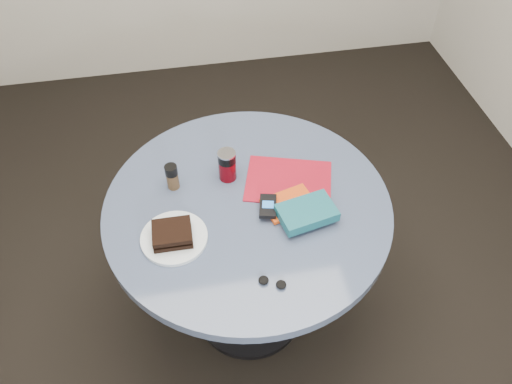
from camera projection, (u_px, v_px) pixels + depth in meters
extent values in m
plane|color=black|center=(250.00, 310.00, 2.29)|extent=(4.00, 4.00, 0.00)
cylinder|color=black|center=(250.00, 308.00, 2.27)|extent=(0.48, 0.48, 0.03)
cylinder|color=black|center=(249.00, 264.00, 2.01)|extent=(0.11, 0.11, 0.68)
cylinder|color=#3A465F|center=(248.00, 207.00, 1.74)|extent=(1.00, 1.00, 0.04)
cylinder|color=silver|center=(174.00, 238.00, 1.62)|extent=(0.23, 0.23, 0.01)
cube|color=black|center=(173.00, 236.00, 1.60)|extent=(0.13, 0.11, 0.02)
cube|color=#2F2012|center=(172.00, 234.00, 1.59)|extent=(0.11, 0.09, 0.01)
cube|color=black|center=(172.00, 231.00, 1.58)|extent=(0.13, 0.11, 0.02)
cylinder|color=#58040C|center=(227.00, 169.00, 1.78)|extent=(0.08, 0.08, 0.08)
cylinder|color=black|center=(227.00, 158.00, 1.74)|extent=(0.08, 0.08, 0.03)
cylinder|color=silver|center=(226.00, 154.00, 1.72)|extent=(0.08, 0.08, 0.01)
cylinder|color=#46331E|center=(173.00, 180.00, 1.76)|extent=(0.05, 0.05, 0.07)
cylinder|color=black|center=(171.00, 170.00, 1.72)|extent=(0.05, 0.05, 0.04)
cube|color=maroon|center=(289.00, 181.00, 1.80)|extent=(0.36, 0.31, 0.01)
cube|color=#C5400F|center=(289.00, 204.00, 1.71)|extent=(0.20, 0.16, 0.01)
cube|color=#124D59|center=(307.00, 213.00, 1.65)|extent=(0.21, 0.16, 0.04)
cube|color=black|center=(268.00, 206.00, 1.68)|extent=(0.08, 0.11, 0.02)
cube|color=#2466B6|center=(268.00, 204.00, 1.68)|extent=(0.04, 0.04, 0.00)
ellipsoid|color=black|center=(264.00, 280.00, 1.51)|extent=(0.04, 0.04, 0.02)
ellipsoid|color=black|center=(281.00, 285.00, 1.50)|extent=(0.04, 0.04, 0.02)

